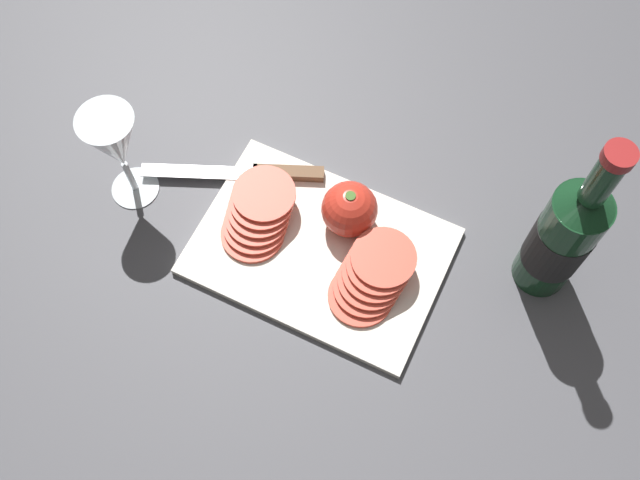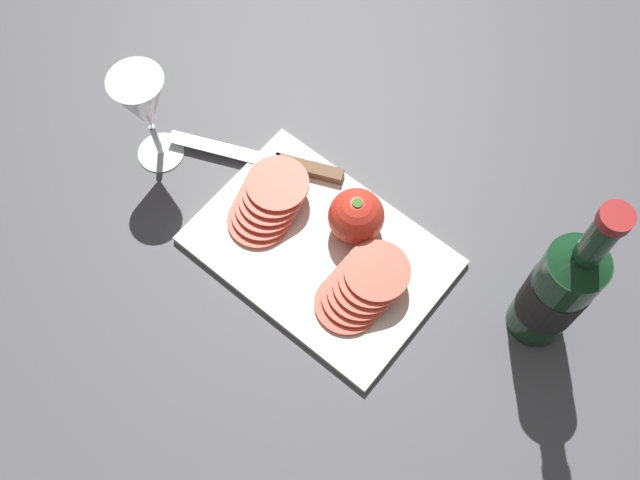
% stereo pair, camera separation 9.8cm
% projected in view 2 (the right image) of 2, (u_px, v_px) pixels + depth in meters
% --- Properties ---
extents(ground_plane, '(3.00, 3.00, 0.00)m').
position_uv_depth(ground_plane, '(307.00, 277.00, 1.01)').
color(ground_plane, '#4C4C51').
extents(cutting_board, '(0.33, 0.23, 0.01)m').
position_uv_depth(cutting_board, '(320.00, 251.00, 1.02)').
color(cutting_board, silver).
rests_on(cutting_board, ground_plane).
extents(wine_bottle, '(0.07, 0.07, 0.31)m').
position_uv_depth(wine_bottle, '(558.00, 290.00, 0.88)').
color(wine_bottle, '#14381E').
rests_on(wine_bottle, ground_plane).
extents(wine_glass, '(0.07, 0.07, 0.17)m').
position_uv_depth(wine_glass, '(144.00, 107.00, 0.98)').
color(wine_glass, silver).
rests_on(wine_glass, ground_plane).
extents(whole_tomato, '(0.08, 0.08, 0.08)m').
position_uv_depth(whole_tomato, '(356.00, 216.00, 0.99)').
color(whole_tomato, red).
rests_on(whole_tomato, cutting_board).
extents(knife, '(0.25, 0.12, 0.01)m').
position_uv_depth(knife, '(289.00, 164.00, 1.06)').
color(knife, silver).
rests_on(knife, cutting_board).
extents(tomato_slice_stack_near, '(0.10, 0.13, 0.04)m').
position_uv_depth(tomato_slice_stack_near, '(363.00, 287.00, 0.97)').
color(tomato_slice_stack_near, '#DB4C38').
rests_on(tomato_slice_stack_near, cutting_board).
extents(tomato_slice_stack_far, '(0.09, 0.13, 0.04)m').
position_uv_depth(tomato_slice_stack_far, '(268.00, 202.00, 1.02)').
color(tomato_slice_stack_far, '#DB4C38').
rests_on(tomato_slice_stack_far, cutting_board).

